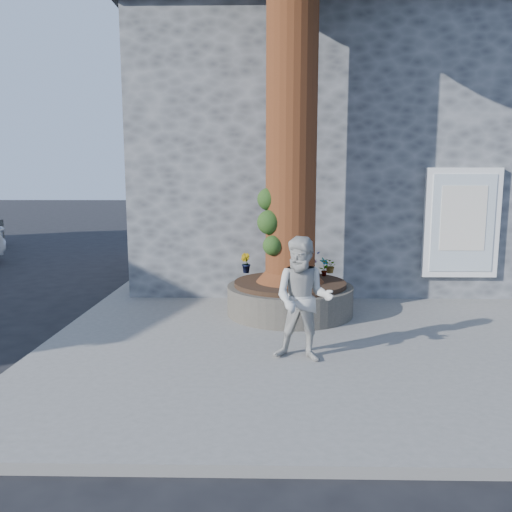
{
  "coord_description": "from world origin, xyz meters",
  "views": [
    {
      "loc": [
        0.35,
        -6.96,
        2.54
      ],
      "look_at": [
        0.19,
        1.59,
        1.25
      ],
      "focal_mm": 35.0,
      "sensor_mm": 36.0,
      "label": 1
    }
  ],
  "objects": [
    {
      "name": "planter",
      "position": [
        0.8,
        2.0,
        0.41
      ],
      "size": [
        2.3,
        2.3,
        0.6
      ],
      "color": "black",
      "rests_on": "pavement"
    },
    {
      "name": "plant_d",
      "position": [
        1.65,
        2.85,
        0.87
      ],
      "size": [
        0.33,
        0.34,
        0.29
      ],
      "primitive_type": "imported",
      "rotation": [
        0.0,
        0.0,
        5.19
      ],
      "color": "gray",
      "rests_on": "planter"
    },
    {
      "name": "plant_b",
      "position": [
        -0.05,
        2.85,
        0.92
      ],
      "size": [
        0.3,
        0.3,
        0.39
      ],
      "primitive_type": "imported",
      "rotation": [
        0.0,
        0.0,
        2.36
      ],
      "color": "gray",
      "rests_on": "planter"
    },
    {
      "name": "yellow_line",
      "position": [
        -3.05,
        1.0,
        0.0
      ],
      "size": [
        0.1,
        30.0,
        0.01
      ],
      "primitive_type": "cube",
      "color": "yellow",
      "rests_on": "ground"
    },
    {
      "name": "ground",
      "position": [
        0.0,
        0.0,
        0.0
      ],
      "size": [
        120.0,
        120.0,
        0.0
      ],
      "primitive_type": "plane",
      "color": "black",
      "rests_on": "ground"
    },
    {
      "name": "woman",
      "position": [
        0.86,
        -0.42,
        0.97
      ],
      "size": [
        0.95,
        0.82,
        1.69
      ],
      "primitive_type": "imported",
      "rotation": [
        0.0,
        0.0,
        -0.24
      ],
      "color": "#AEADA7",
      "rests_on": "pavement"
    },
    {
      "name": "man",
      "position": [
        1.38,
        3.38,
        0.99
      ],
      "size": [
        0.75,
        0.66,
        1.73
      ],
      "primitive_type": "imported",
      "rotation": [
        0.0,
        0.0,
        0.47
      ],
      "color": "#131435",
      "rests_on": "pavement"
    },
    {
      "name": "plant_a",
      "position": [
        1.48,
        2.52,
        0.9
      ],
      "size": [
        0.23,
        0.22,
        0.36
      ],
      "primitive_type": "imported",
      "rotation": [
        0.0,
        0.0,
        0.65
      ],
      "color": "gray",
      "rests_on": "planter"
    },
    {
      "name": "shopping_bag",
      "position": [
        1.6,
        3.31,
        0.26
      ],
      "size": [
        0.22,
        0.15,
        0.28
      ],
      "primitive_type": "cube",
      "rotation": [
        0.0,
        0.0,
        0.18
      ],
      "color": "white",
      "rests_on": "pavement"
    },
    {
      "name": "plant_c",
      "position": [
        1.27,
        2.55,
        0.88
      ],
      "size": [
        0.23,
        0.23,
        0.33
      ],
      "primitive_type": "imported",
      "rotation": [
        0.0,
        0.0,
        3.42
      ],
      "color": "gray",
      "rests_on": "planter"
    },
    {
      "name": "stone_shop",
      "position": [
        2.5,
        7.2,
        3.16
      ],
      "size": [
        10.3,
        8.3,
        6.3
      ],
      "color": "#494C4E",
      "rests_on": "ground"
    },
    {
      "name": "pavement",
      "position": [
        1.5,
        1.0,
        0.06
      ],
      "size": [
        9.0,
        8.0,
        0.12
      ],
      "primitive_type": "cube",
      "color": "slate",
      "rests_on": "ground"
    }
  ]
}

